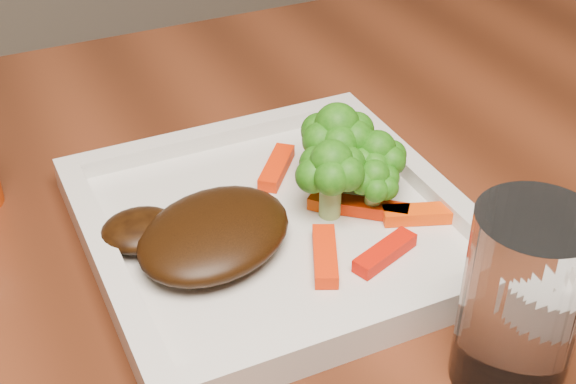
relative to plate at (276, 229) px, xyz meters
name	(u,v)px	position (x,y,z in m)	size (l,w,h in m)	color
plate	(276,229)	(0.00, 0.00, 0.00)	(0.27, 0.27, 0.01)	silver
steak	(214,234)	(-0.05, -0.01, 0.02)	(0.12, 0.09, 0.03)	black
broccoli_0	(336,145)	(0.06, 0.03, 0.04)	(0.07, 0.07, 0.07)	#1D6B11
broccoli_1	(377,159)	(0.08, 0.00, 0.04)	(0.05, 0.05, 0.06)	#146410
broccoli_2	(374,181)	(0.07, -0.02, 0.04)	(0.04, 0.04, 0.06)	#2B6811
broccoli_3	(331,180)	(0.04, -0.01, 0.04)	(0.06, 0.06, 0.06)	#106011
carrot_0	(385,253)	(0.05, -0.07, 0.01)	(0.05, 0.01, 0.01)	red
carrot_1	(423,214)	(0.10, -0.04, 0.01)	(0.06, 0.02, 0.01)	#FA4204
carrot_2	(325,256)	(0.01, -0.06, 0.01)	(0.06, 0.02, 0.01)	red
carrot_3	(372,161)	(0.10, 0.04, 0.01)	(0.06, 0.02, 0.01)	red
carrot_4	(277,167)	(0.03, 0.06, 0.01)	(0.06, 0.02, 0.01)	red
carrot_5	(372,209)	(0.07, -0.02, 0.01)	(0.06, 0.01, 0.01)	red
carrot_6	(326,189)	(0.05, 0.02, 0.01)	(0.05, 0.01, 0.01)	#DD3E03
drinking_glass	(521,302)	(0.07, -0.18, 0.05)	(0.07, 0.07, 0.12)	silver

